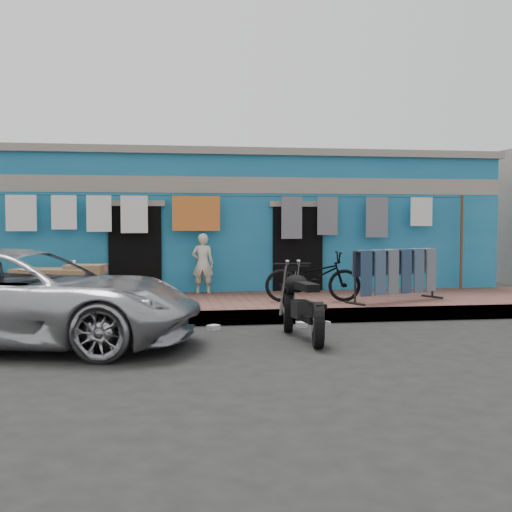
{
  "coord_description": "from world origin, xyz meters",
  "views": [
    {
      "loc": [
        -1.71,
        -9.23,
        1.75
      ],
      "look_at": [
        0.0,
        2.0,
        1.15
      ],
      "focal_mm": 45.0,
      "sensor_mm": 36.0,
      "label": 1
    }
  ],
  "objects_px": {
    "car": "(25,296)",
    "bicycle": "(313,271)",
    "motorcycle": "(302,302)",
    "charpoy": "(65,283)",
    "seated_person": "(203,264)",
    "jeans_rack": "(396,274)"
  },
  "relations": [
    {
      "from": "car",
      "to": "bicycle",
      "type": "bearing_deg",
      "value": -50.51
    },
    {
      "from": "car",
      "to": "bicycle",
      "type": "distance_m",
      "value": 5.31
    },
    {
      "from": "bicycle",
      "to": "motorcycle",
      "type": "relative_size",
      "value": 1.01
    },
    {
      "from": "bicycle",
      "to": "charpoy",
      "type": "distance_m",
      "value": 4.79
    },
    {
      "from": "seated_person",
      "to": "bicycle",
      "type": "height_order",
      "value": "seated_person"
    },
    {
      "from": "car",
      "to": "charpoy",
      "type": "bearing_deg",
      "value": 11.67
    },
    {
      "from": "bicycle",
      "to": "charpoy",
      "type": "bearing_deg",
      "value": 84.09
    },
    {
      "from": "seated_person",
      "to": "car",
      "type": "bearing_deg",
      "value": 66.76
    },
    {
      "from": "bicycle",
      "to": "car",
      "type": "bearing_deg",
      "value": 123.01
    },
    {
      "from": "jeans_rack",
      "to": "motorcycle",
      "type": "bearing_deg",
      "value": -135.21
    },
    {
      "from": "jeans_rack",
      "to": "seated_person",
      "type": "bearing_deg",
      "value": 152.91
    },
    {
      "from": "seated_person",
      "to": "motorcycle",
      "type": "distance_m",
      "value": 4.33
    },
    {
      "from": "seated_person",
      "to": "bicycle",
      "type": "bearing_deg",
      "value": 150.43
    },
    {
      "from": "seated_person",
      "to": "jeans_rack",
      "type": "relative_size",
      "value": 0.6
    },
    {
      "from": "charpoy",
      "to": "bicycle",
      "type": "bearing_deg",
      "value": -12.22
    },
    {
      "from": "car",
      "to": "jeans_rack",
      "type": "height_order",
      "value": "car"
    },
    {
      "from": "jeans_rack",
      "to": "charpoy",
      "type": "bearing_deg",
      "value": 169.67
    },
    {
      "from": "motorcycle",
      "to": "car",
      "type": "bearing_deg",
      "value": 172.79
    },
    {
      "from": "charpoy",
      "to": "car",
      "type": "bearing_deg",
      "value": -91.13
    },
    {
      "from": "car",
      "to": "seated_person",
      "type": "xyz_separation_m",
      "value": [
        2.78,
        4.07,
        0.17
      ]
    },
    {
      "from": "car",
      "to": "jeans_rack",
      "type": "bearing_deg",
      "value": -57.57
    },
    {
      "from": "car",
      "to": "seated_person",
      "type": "height_order",
      "value": "seated_person"
    }
  ]
}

